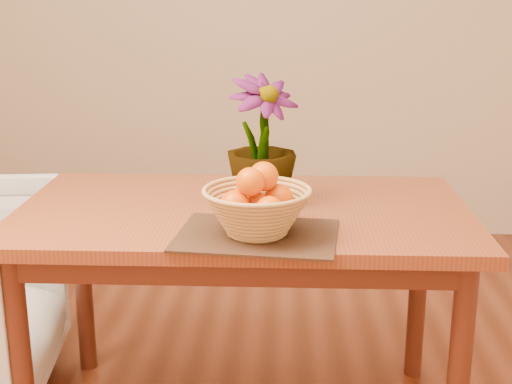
{
  "coord_description": "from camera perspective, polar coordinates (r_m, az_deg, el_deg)",
  "views": [
    {
      "loc": [
        0.13,
        -1.81,
        1.4
      ],
      "look_at": [
        0.05,
        0.08,
        0.86
      ],
      "focal_mm": 50.0,
      "sensor_mm": 36.0,
      "label": 1
    }
  ],
  "objects": [
    {
      "name": "placemat",
      "position": [
        1.96,
        0.08,
        -3.48
      ],
      "size": [
        0.47,
        0.37,
        0.01
      ],
      "primitive_type": "cube",
      "rotation": [
        0.0,
        0.0,
        -0.11
      ],
      "color": "#3B2415",
      "rests_on": "table"
    },
    {
      "name": "potted_plant",
      "position": [
        2.21,
        0.44,
        4.12
      ],
      "size": [
        0.31,
        0.31,
        0.4
      ],
      "primitive_type": "imported",
      "rotation": [
        0.0,
        0.0,
        0.61
      ],
      "color": "#143E11",
      "rests_on": "table"
    },
    {
      "name": "table",
      "position": [
        2.24,
        -1.02,
        -3.37
      ],
      "size": [
        1.4,
        0.8,
        0.75
      ],
      "color": "maroon",
      "rests_on": "floor"
    },
    {
      "name": "wicker_basket",
      "position": [
        1.94,
        0.08,
        -1.7
      ],
      "size": [
        0.3,
        0.3,
        0.12
      ],
      "color": "tan",
      "rests_on": "placemat"
    },
    {
      "name": "orange_pile",
      "position": [
        1.92,
        0.09,
        -0.27
      ],
      "size": [
        0.2,
        0.19,
        0.15
      ],
      "rotation": [
        0.0,
        0.0,
        -0.07
      ],
      "color": "#CF4E03",
      "rests_on": "wicker_basket"
    }
  ]
}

